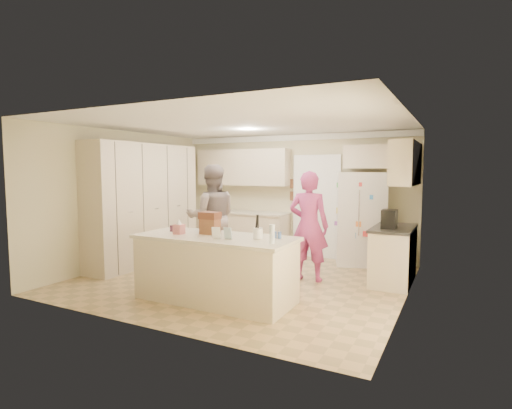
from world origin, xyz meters
The scene contains 41 objects.
floor centered at (0.00, 0.00, -0.01)m, with size 5.20×4.60×0.02m, color tan.
ceiling centered at (0.00, 0.00, 2.61)m, with size 5.20×4.60×0.02m, color white.
wall_back centered at (0.00, 2.31, 1.30)m, with size 5.20×0.02×2.60m, color beige.
wall_front centered at (0.00, -2.31, 1.30)m, with size 5.20×0.02×2.60m, color beige.
wall_left centered at (-2.61, 0.00, 1.30)m, with size 0.02×4.60×2.60m, color beige.
wall_right centered at (2.61, 0.00, 1.30)m, with size 0.02×4.60×2.60m, color beige.
crown_back centered at (0.00, 2.26, 2.53)m, with size 5.20×0.08×0.12m, color white.
pantry_bank centered at (-2.30, 0.20, 1.18)m, with size 0.60×2.60×2.35m, color beige.
back_base_cab centered at (-1.15, 2.00, 0.44)m, with size 2.20×0.60×0.88m, color beige.
back_countertop centered at (-1.15, 1.99, 0.90)m, with size 2.24×0.63×0.04m, color beige.
back_upper_cab centered at (-1.15, 2.12, 1.90)m, with size 2.20×0.35×0.80m, color beige.
doorway_opening centered at (0.55, 2.28, 1.05)m, with size 0.90×0.06×2.10m, color black.
doorway_casing centered at (0.55, 2.24, 1.05)m, with size 1.02×0.03×2.22m, color white.
wall_frame_upper centered at (0.02, 2.27, 1.55)m, with size 0.15×0.02×0.20m, color brown.
wall_frame_lower centered at (0.02, 2.27, 1.28)m, with size 0.15×0.02×0.20m, color brown.
refrigerator centered at (1.53, 2.03, 0.90)m, with size 0.90×0.70×1.80m, color white.
fridge_seam centered at (1.53, 1.67, 0.90)m, with size 0.01×0.02×1.78m, color gray.
fridge_dispenser centered at (1.31, 1.66, 1.15)m, with size 0.22×0.03×0.35m, color black.
fridge_handle_l centered at (1.48, 1.66, 1.05)m, with size 0.02×0.02×0.85m, color silver.
fridge_handle_r centered at (1.58, 1.66, 1.05)m, with size 0.02×0.02×0.85m, color silver.
over_fridge_cab centered at (1.65, 2.12, 2.10)m, with size 0.95×0.35×0.45m, color beige.
right_base_cab centered at (2.30, 1.00, 0.44)m, with size 0.60×1.20×0.88m, color beige.
right_countertop centered at (2.29, 1.00, 0.90)m, with size 0.63×1.24×0.04m, color #2D2B28.
right_upper_cab centered at (2.43, 1.20, 1.95)m, with size 0.35×1.50×0.70m, color beige.
coffee_maker centered at (2.25, 0.80, 1.07)m, with size 0.22×0.28×0.30m, color black.
island_base centered at (0.20, -1.10, 0.44)m, with size 2.20×0.90×0.88m, color beige.
island_top centered at (0.20, -1.10, 0.90)m, with size 2.28×0.96×0.05m, color beige.
utensil_crock centered at (0.85, -1.05, 1.00)m, with size 0.13×0.13×0.15m, color white.
tissue_box centered at (-0.35, -1.20, 1.00)m, with size 0.13×0.13×0.14m, color #C1686C.
tissue_plume centered at (-0.35, -1.20, 1.10)m, with size 0.08×0.08×0.08m, color white.
dollhouse_body centered at (0.05, -1.00, 1.04)m, with size 0.26×0.18×0.22m, color brown.
dollhouse_roof centered at (0.05, -1.00, 1.20)m, with size 0.28×0.20×0.10m, color #592D1E.
jam_jar centered at (-0.60, -1.05, 0.97)m, with size 0.07×0.07×0.09m, color #59263F.
greeting_card_a centered at (0.35, -1.30, 1.01)m, with size 0.12×0.01×0.16m, color white.
greeting_card_b centered at (0.50, -1.25, 1.01)m, with size 0.12×0.01×0.16m, color silver.
water_bottle centered at (1.15, -1.25, 1.04)m, with size 0.07×0.07×0.24m, color silver.
shaker_salt centered at (1.02, -0.88, 0.97)m, with size 0.05×0.05×0.09m, color #3D5C9E.
shaker_pepper centered at (1.09, -0.88, 0.97)m, with size 0.05×0.05×0.09m, color #3D5C9E.
teen_boy centered at (-0.84, 0.39, 0.97)m, with size 0.94×0.74×1.94m, color gray.
teen_girl centered at (1.01, 0.50, 0.92)m, with size 0.67×0.44×1.83m, color #C44677.
fridge_magnets centered at (1.53, 1.66, 0.90)m, with size 0.76×0.02×1.44m, color tan, non-canonical shape.
Camera 1 is at (3.24, -5.75, 1.85)m, focal length 28.00 mm.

